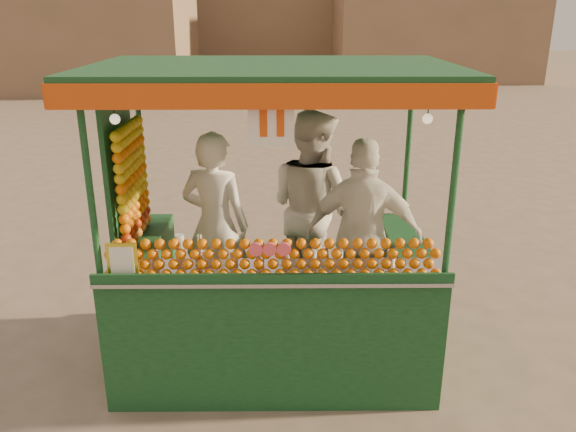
{
  "coord_description": "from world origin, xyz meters",
  "views": [
    {
      "loc": [
        -0.07,
        -4.78,
        3.11
      ],
      "look_at": [
        -0.03,
        -0.09,
        1.43
      ],
      "focal_mm": 35.81,
      "sensor_mm": 36.0,
      "label": 1
    }
  ],
  "objects_px": {
    "vendor_left": "(215,225)",
    "vendor_right": "(363,236)",
    "juice_cart": "(266,277)",
    "vendor_middle": "(312,208)"
  },
  "relations": [
    {
      "from": "vendor_left",
      "to": "vendor_right",
      "type": "distance_m",
      "value": 1.39
    },
    {
      "from": "vendor_right",
      "to": "juice_cart",
      "type": "bearing_deg",
      "value": 19.45
    },
    {
      "from": "vendor_left",
      "to": "vendor_middle",
      "type": "xyz_separation_m",
      "value": [
        0.92,
        0.28,
        0.08
      ]
    },
    {
      "from": "juice_cart",
      "to": "vendor_middle",
      "type": "relative_size",
      "value": 1.54
    },
    {
      "from": "juice_cart",
      "to": "vendor_right",
      "type": "bearing_deg",
      "value": 10.88
    },
    {
      "from": "vendor_middle",
      "to": "vendor_right",
      "type": "relative_size",
      "value": 1.09
    },
    {
      "from": "vendor_left",
      "to": "vendor_middle",
      "type": "relative_size",
      "value": 0.92
    },
    {
      "from": "vendor_right",
      "to": "vendor_middle",
      "type": "bearing_deg",
      "value": -43.94
    },
    {
      "from": "juice_cart",
      "to": "vendor_left",
      "type": "relative_size",
      "value": 1.67
    },
    {
      "from": "juice_cart",
      "to": "vendor_left",
      "type": "bearing_deg",
      "value": 136.66
    }
  ]
}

